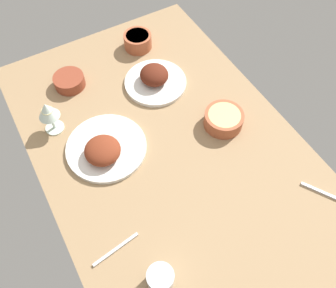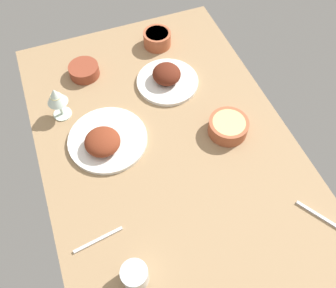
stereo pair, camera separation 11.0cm
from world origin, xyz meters
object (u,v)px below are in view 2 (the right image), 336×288
(bowl_pasta, at_px, (228,126))
(wine_glass, at_px, (56,97))
(bowl_potatoes, at_px, (84,70))
(spoon_loose, at_px, (98,240))
(water_tumbler, at_px, (135,275))
(plate_center_main, at_px, (106,140))
(fork_loose, at_px, (322,218))
(plate_far_side, at_px, (167,78))
(bowl_cream, at_px, (157,38))

(bowl_pasta, distance_m, wine_glass, 0.63)
(bowl_potatoes, relative_size, spoon_loose, 0.76)
(water_tumbler, bearing_deg, bowl_potatoes, 176.45)
(wine_glass, xyz_separation_m, spoon_loose, (0.53, 0.00, -0.10))
(wine_glass, bearing_deg, plate_center_main, 32.21)
(wine_glass, distance_m, fork_loose, 1.00)
(bowl_pasta, height_order, water_tumbler, water_tumbler)
(spoon_loose, bearing_deg, water_tumbler, 108.20)
(plate_center_main, height_order, plate_far_side, plate_far_side)
(plate_far_side, xyz_separation_m, bowl_potatoes, (-0.16, -0.30, -0.00))
(bowl_cream, height_order, spoon_loose, bowl_cream)
(bowl_pasta, distance_m, fork_loose, 0.44)
(wine_glass, distance_m, water_tumbler, 0.68)
(water_tumbler, bearing_deg, fork_loose, 86.89)
(spoon_loose, bearing_deg, fork_loose, 157.24)
(plate_far_side, bearing_deg, bowl_potatoes, -118.20)
(fork_loose, bearing_deg, bowl_cream, 161.07)
(bowl_potatoes, bearing_deg, water_tumbler, -3.55)
(plate_center_main, relative_size, wine_glass, 2.06)
(wine_glass, relative_size, fork_loose, 0.78)
(plate_far_side, height_order, wine_glass, wine_glass)
(bowl_cream, bearing_deg, plate_center_main, -39.19)
(bowl_pasta, xyz_separation_m, water_tumbler, (0.38, -0.48, 0.01))
(bowl_pasta, xyz_separation_m, bowl_cream, (-0.54, -0.08, 0.00))
(bowl_potatoes, xyz_separation_m, bowl_cream, (-0.07, 0.34, 0.01))
(plate_center_main, relative_size, plate_far_side, 1.15)
(bowl_pasta, bearing_deg, wine_glass, -117.98)
(water_tumbler, height_order, spoon_loose, water_tumbler)
(plate_far_side, height_order, bowl_potatoes, plate_far_side)
(bowl_potatoes, height_order, water_tumbler, water_tumbler)
(bowl_potatoes, relative_size, fork_loose, 0.69)
(bowl_potatoes, bearing_deg, spoon_loose, -10.18)
(bowl_pasta, distance_m, spoon_loose, 0.60)
(fork_loose, relative_size, spoon_loose, 1.11)
(plate_center_main, xyz_separation_m, bowl_cream, (-0.43, 0.35, 0.01))
(water_tumbler, relative_size, spoon_loose, 0.49)
(bowl_pasta, distance_m, water_tumbler, 0.61)
(plate_far_side, bearing_deg, water_tumbler, -27.36)
(bowl_pasta, relative_size, water_tumbler, 1.86)
(bowl_pasta, relative_size, bowl_potatoes, 1.18)
(plate_far_side, xyz_separation_m, water_tumbler, (0.69, -0.36, 0.01))
(bowl_cream, height_order, wine_glass, wine_glass)
(spoon_loose, bearing_deg, bowl_pasta, -165.09)
(water_tumbler, distance_m, fork_loose, 0.62)
(bowl_pasta, bearing_deg, spoon_loose, -67.22)
(plate_center_main, distance_m, bowl_cream, 0.56)
(bowl_potatoes, bearing_deg, fork_loose, 32.42)
(plate_far_side, bearing_deg, spoon_loose, -38.54)
(plate_center_main, xyz_separation_m, plate_far_side, (-0.20, 0.31, 0.00))
(plate_center_main, xyz_separation_m, bowl_potatoes, (-0.37, 0.01, 0.00))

